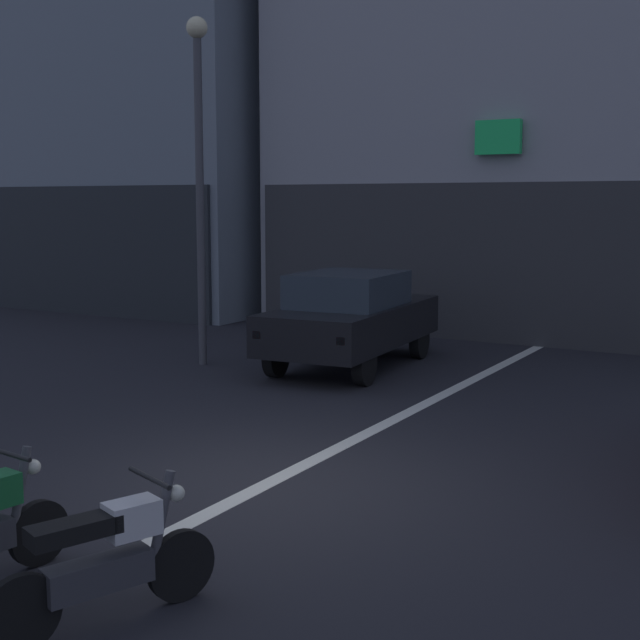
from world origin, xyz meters
name	(u,v)px	position (x,y,z in m)	size (l,w,h in m)	color
ground_plane	(266,484)	(0.00, 0.00, 0.00)	(120.00, 120.00, 0.00)	#232328
lane_centre_line	(474,379)	(0.00, 6.00, 0.00)	(0.20, 18.00, 0.01)	silver
building_corner_left	(166,53)	(-12.31, 13.30, 7.12)	(10.32, 9.11, 14.26)	gray
car_black_crossing_near	(351,316)	(-2.18, 5.89, 0.89)	(2.09, 4.23, 1.64)	black
street_lamp	(199,153)	(-4.56, 4.86, 3.64)	(0.36, 0.36, 5.87)	#47474C
motorcycle_white_row_centre	(107,559)	(0.70, -2.96, 0.46)	(0.71, 1.59, 0.98)	black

